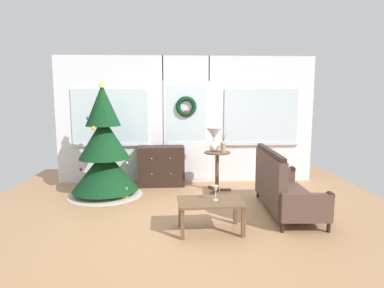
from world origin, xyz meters
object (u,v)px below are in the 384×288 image
object	(u,v)px
coffee_table	(211,205)
gift_box	(122,192)
christmas_tree	(104,154)
wine_glass	(216,190)
side_table	(217,163)
flower_vase	(223,146)
table_lamp	(214,136)
settee_sofa	(282,188)
dresser_cabinet	(161,166)

from	to	relation	value
coffee_table	gift_box	world-z (taller)	coffee_table
christmas_tree	wine_glass	xyz separation A→B (m)	(1.77, -1.68, -0.18)
side_table	wine_glass	bearing A→B (deg)	-97.58
flower_vase	table_lamp	bearing A→B (deg)	147.99
settee_sofa	side_table	world-z (taller)	settee_sofa
table_lamp	settee_sofa	bearing A→B (deg)	-53.95
wine_glass	table_lamp	bearing A→B (deg)	84.38
side_table	wine_glass	size ratio (longest dim) A/B	3.79
dresser_cabinet	coffee_table	distance (m)	2.42
dresser_cabinet	coffee_table	bearing A→B (deg)	-72.12
table_lamp	side_table	bearing A→B (deg)	-33.69
side_table	flower_vase	bearing A→B (deg)	-30.96
coffee_table	wine_glass	distance (m)	0.21
table_lamp	wine_glass	distance (m)	1.95
table_lamp	coffee_table	xyz separation A→B (m)	(-0.25, -1.90, -0.67)
settee_sofa	flower_vase	distance (m)	1.43
table_lamp	christmas_tree	bearing A→B (deg)	-174.12
dresser_cabinet	table_lamp	bearing A→B (deg)	-22.39
table_lamp	flower_vase	bearing A→B (deg)	-32.01
christmas_tree	gift_box	world-z (taller)	christmas_tree
flower_vase	coffee_table	bearing A→B (deg)	-102.87
table_lamp	gift_box	world-z (taller)	table_lamp
flower_vase	coffee_table	size ratio (longest dim) A/B	0.41
wine_glass	gift_box	bearing A→B (deg)	134.43
table_lamp	wine_glass	xyz separation A→B (m)	(-0.19, -1.88, -0.47)
settee_sofa	christmas_tree	bearing A→B (deg)	160.24
christmas_tree	flower_vase	bearing A→B (deg)	2.75
dresser_cabinet	table_lamp	distance (m)	1.25
side_table	gift_box	size ratio (longest dim) A/B	3.66
settee_sofa	coffee_table	world-z (taller)	settee_sofa
table_lamp	coffee_table	distance (m)	2.03
settee_sofa	side_table	xyz separation A→B (m)	(-0.83, 1.19, 0.15)
side_table	table_lamp	world-z (taller)	table_lamp
dresser_cabinet	gift_box	bearing A→B (deg)	-127.96
wine_glass	side_table	bearing A→B (deg)	82.42
settee_sofa	table_lamp	distance (m)	1.65
wine_glass	gift_box	distance (m)	2.12
christmas_tree	settee_sofa	world-z (taller)	christmas_tree
dresser_cabinet	side_table	distance (m)	1.15
christmas_tree	flower_vase	xyz separation A→B (m)	(2.12, 0.10, 0.12)
dresser_cabinet	settee_sofa	distance (m)	2.50
dresser_cabinet	settee_sofa	bearing A→B (deg)	-40.92
settee_sofa	table_lamp	world-z (taller)	table_lamp
dresser_cabinet	coffee_table	world-z (taller)	dresser_cabinet
christmas_tree	wine_glass	bearing A→B (deg)	-43.47
flower_vase	gift_box	size ratio (longest dim) A/B	1.73
settee_sofa	flower_vase	world-z (taller)	flower_vase
side_table	coffee_table	world-z (taller)	side_table
christmas_tree	wine_glass	distance (m)	2.45
flower_vase	dresser_cabinet	bearing A→B (deg)	156.18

